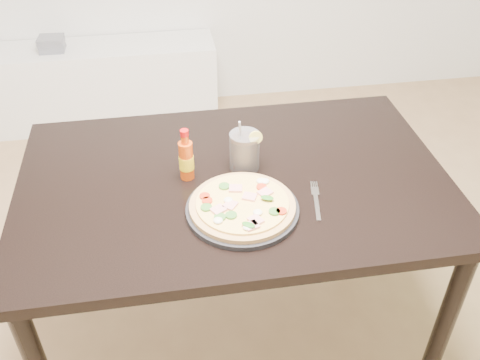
{
  "coord_description": "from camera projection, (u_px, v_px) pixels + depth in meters",
  "views": [
    {
      "loc": [
        -0.44,
        -1.05,
        1.8
      ],
      "look_at": [
        -0.23,
        0.21,
        0.83
      ],
      "focal_mm": 40.0,
      "sensor_mm": 36.0,
      "label": 1
    }
  ],
  "objects": [
    {
      "name": "cola_cup",
      "position": [
        245.0,
        152.0,
        1.75
      ],
      "size": [
        0.1,
        0.1,
        0.19
      ],
      "rotation": [
        0.0,
        0.0,
        0.24
      ],
      "color": "black",
      "rests_on": "dining_table"
    },
    {
      "name": "cd_stack",
      "position": [
        52.0,
        44.0,
        3.12
      ],
      "size": [
        0.14,
        0.12,
        0.08
      ],
      "color": "slate",
      "rests_on": "media_console"
    },
    {
      "name": "fork",
      "position": [
        316.0,
        199.0,
        1.65
      ],
      "size": [
        0.05,
        0.19,
        0.0
      ],
      "rotation": [
        0.0,
        0.0,
        -0.19
      ],
      "color": "silver",
      "rests_on": "dining_table"
    },
    {
      "name": "pizza",
      "position": [
        242.0,
        205.0,
        1.59
      ],
      "size": [
        0.32,
        0.32,
        0.03
      ],
      "color": "tan",
      "rests_on": "plate"
    },
    {
      "name": "media_console",
      "position": [
        103.0,
        84.0,
        3.34
      ],
      "size": [
        1.4,
        0.34,
        0.5
      ],
      "primitive_type": "cube",
      "color": "white",
      "rests_on": "ground"
    },
    {
      "name": "dining_table",
      "position": [
        234.0,
        197.0,
        1.8
      ],
      "size": [
        1.4,
        0.9,
        0.75
      ],
      "color": "black",
      "rests_on": "ground"
    },
    {
      "name": "hot_sauce_bottle",
      "position": [
        186.0,
        159.0,
        1.7
      ],
      "size": [
        0.06,
        0.06,
        0.18
      ],
      "rotation": [
        0.0,
        0.0,
        -0.32
      ],
      "color": "#C9430B",
      "rests_on": "dining_table"
    },
    {
      "name": "plate",
      "position": [
        242.0,
        209.0,
        1.6
      ],
      "size": [
        0.34,
        0.34,
        0.02
      ],
      "primitive_type": "cylinder",
      "color": "black",
      "rests_on": "dining_table"
    }
  ]
}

